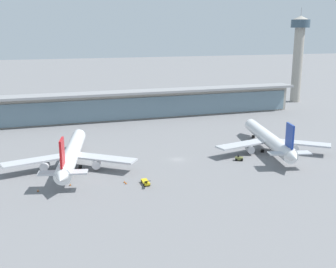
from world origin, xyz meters
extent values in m
plane|color=slate|center=(0.00, 0.00, 0.00)|extent=(1200.00, 1200.00, 0.00)
cylinder|color=white|center=(-37.18, 4.15, 4.91)|extent=(15.48, 49.08, 5.18)
cone|color=white|center=(-31.53, 30.17, 4.91)|extent=(5.95, 5.63, 5.07)
cone|color=white|center=(-42.77, -21.62, 5.43)|extent=(5.76, 6.56, 4.66)
cube|color=black|center=(-32.16, 27.27, 5.82)|extent=(4.25, 2.92, 0.62)
cube|color=#B7BABF|center=(-49.04, 2.11, 4.00)|extent=(23.04, 10.86, 0.62)
cube|color=#B7BABF|center=(-27.23, -2.62, 4.00)|extent=(21.07, 18.31, 0.62)
cylinder|color=silver|center=(-46.54, 1.03, 2.22)|extent=(3.59, 4.27, 2.86)
cylinder|color=silver|center=(-29.96, -2.57, 2.22)|extent=(3.59, 4.27, 2.86)
cube|color=red|center=(-41.82, -17.23, 11.52)|extent=(1.94, 6.24, 8.04)
cube|color=#B7BABF|center=(-42.01, -18.10, 5.69)|extent=(14.79, 6.87, 0.45)
cylinder|color=black|center=(-40.54, 2.14, 0.62)|extent=(1.31, 1.45, 1.25)
cylinder|color=black|center=(-34.96, 0.92, 0.62)|extent=(1.31, 1.45, 1.25)
cylinder|color=black|center=(-33.01, 23.34, 0.62)|extent=(1.31, 1.45, 1.25)
cylinder|color=white|center=(37.81, -0.08, 4.91)|extent=(16.75, 48.92, 5.18)
cone|color=white|center=(44.17, 25.77, 4.91)|extent=(6.04, 5.74, 5.07)
cone|color=white|center=(31.51, -25.68, 5.43)|extent=(5.89, 6.64, 4.66)
cube|color=black|center=(43.46, 22.90, 5.82)|extent=(4.28, 3.01, 0.62)
cube|color=#B7BABF|center=(25.90, -1.79, 4.00)|extent=(23.02, 10.30, 0.62)
cube|color=#B7BABF|center=(47.57, -7.12, 4.00)|extent=(20.80, 18.68, 0.62)
cylinder|color=silver|center=(28.37, -2.94, 2.22)|extent=(3.67, 4.32, 2.86)
cylinder|color=silver|center=(44.84, -6.99, 2.22)|extent=(3.67, 4.32, 2.86)
cube|color=#193899|center=(32.59, -21.32, 11.52)|extent=(2.10, 6.22, 8.04)
cube|color=#B7BABF|center=(32.37, -22.19, 5.69)|extent=(14.81, 7.23, 0.45)
cylinder|color=black|center=(34.40, -2.00, 0.62)|extent=(1.34, 1.47, 1.25)
cylinder|color=black|center=(39.94, -3.36, 0.62)|extent=(1.34, 1.47, 1.25)
cylinder|color=black|center=(42.50, 19.00, 0.62)|extent=(1.34, 1.47, 1.25)
cube|color=yellow|center=(-17.78, -20.53, 0.75)|extent=(1.86, 4.82, 0.60)
cube|color=black|center=(-17.81, -22.96, 1.84)|extent=(0.95, 3.96, 1.72)
cylinder|color=black|center=(-16.98, -22.22, 0.45)|extent=(0.29, 0.90, 0.90)
cylinder|color=black|center=(-18.63, -22.20, 0.45)|extent=(0.29, 0.90, 0.90)
cylinder|color=black|center=(-16.94, -18.86, 0.45)|extent=(0.29, 0.90, 0.90)
cylinder|color=black|center=(-18.59, -18.84, 0.45)|extent=(0.29, 0.90, 0.90)
cube|color=olive|center=(20.90, -8.33, 0.90)|extent=(3.18, 2.65, 0.90)
cube|color=black|center=(20.63, -8.19, 1.70)|extent=(0.95, 0.95, 0.70)
cylinder|color=black|center=(22.10, -8.17, 0.45)|extent=(0.92, 0.68, 0.90)
cylinder|color=black|center=(21.42, -9.42, 0.45)|extent=(0.92, 0.68, 0.90)
cylinder|color=black|center=(20.38, -7.23, 0.45)|extent=(0.92, 0.68, 0.90)
cylinder|color=black|center=(19.70, -8.49, 0.45)|extent=(0.92, 0.68, 0.90)
cube|color=#9E998E|center=(0.00, 76.21, 7.00)|extent=(189.59, 8.00, 14.00)
cube|color=slate|center=(0.00, 71.91, 6.30)|extent=(185.79, 0.50, 11.20)
cube|color=gray|center=(0.00, 74.21, 14.60)|extent=(193.38, 12.80, 1.20)
cylinder|color=#9E998E|center=(118.17, 95.85, 23.98)|extent=(6.40, 6.40, 47.96)
cylinder|color=#384C5B|center=(118.17, 95.85, 50.46)|extent=(12.00, 12.00, 5.00)
cone|color=#9E998E|center=(118.17, 95.85, 54.16)|extent=(10.20, 10.20, 2.40)
cylinder|color=#99999E|center=(118.17, 95.85, 57.86)|extent=(0.36, 0.36, 5.00)
cone|color=orange|center=(-49.33, -16.19, 0.35)|extent=(0.44, 0.44, 0.70)
cube|color=black|center=(-49.33, -16.19, 0.02)|extent=(0.62, 0.62, 0.04)
cone|color=orange|center=(-23.44, -18.43, 0.35)|extent=(0.44, 0.44, 0.70)
cube|color=black|center=(-23.44, -18.43, 0.02)|extent=(0.62, 0.62, 0.04)
cone|color=orange|center=(-39.86, -14.37, 0.35)|extent=(0.44, 0.44, 0.70)
cube|color=black|center=(-39.86, -14.37, 0.02)|extent=(0.62, 0.62, 0.04)
cone|color=orange|center=(-23.66, -17.23, 0.35)|extent=(0.44, 0.44, 0.70)
cube|color=black|center=(-23.66, -17.23, 0.02)|extent=(0.62, 0.62, 0.04)
camera|label=1|loc=(-49.21, -135.71, 45.65)|focal=44.09mm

